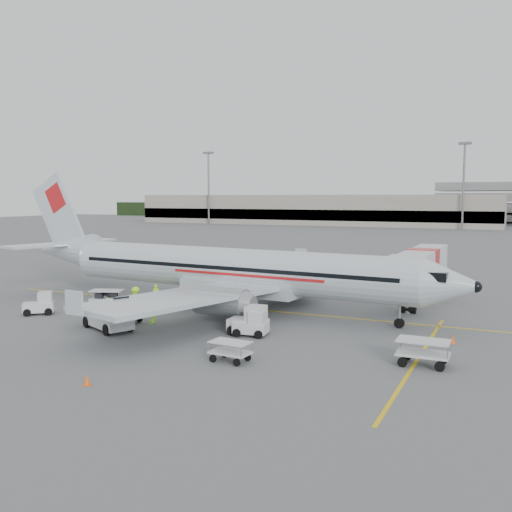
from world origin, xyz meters
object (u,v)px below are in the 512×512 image
object	(u,v)px
tug_fore	(250,323)
tug_aft	(38,303)
aircraft	(232,241)
tug_mid	(248,320)
belt_loader	(108,307)
jet_bridge	(422,275)

from	to	relation	value
tug_fore	tug_aft	size ratio (longest dim) A/B	0.96
aircraft	tug_fore	world-z (taller)	aircraft
tug_mid	tug_aft	size ratio (longest dim) A/B	1.12
aircraft	tug_mid	world-z (taller)	aircraft
belt_loader	jet_bridge	bearing A→B (deg)	74.04
tug_mid	tug_aft	world-z (taller)	tug_mid
jet_bridge	belt_loader	bearing A→B (deg)	-129.83
tug_fore	tug_mid	size ratio (longest dim) A/B	0.86
belt_loader	tug_aft	xyz separation A→B (m)	(-7.56, 1.65, -0.64)
aircraft	jet_bridge	distance (m)	16.05
belt_loader	tug_aft	distance (m)	7.77
aircraft	tug_mid	size ratio (longest dim) A/B	16.05
jet_bridge	belt_loader	xyz separation A→B (m)	(-16.42, -19.00, -0.64)
aircraft	belt_loader	bearing A→B (deg)	-109.60
jet_bridge	tug_fore	world-z (taller)	jet_bridge
tug_fore	tug_aft	bearing A→B (deg)	174.59
aircraft	tug_aft	distance (m)	14.55
aircraft	tug_fore	bearing A→B (deg)	-50.39
jet_bridge	tug_aft	size ratio (longest dim) A/B	7.65
tug_fore	tug_mid	distance (m)	0.43
aircraft	jet_bridge	bearing A→B (deg)	43.32
aircraft	tug_mid	distance (m)	9.03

